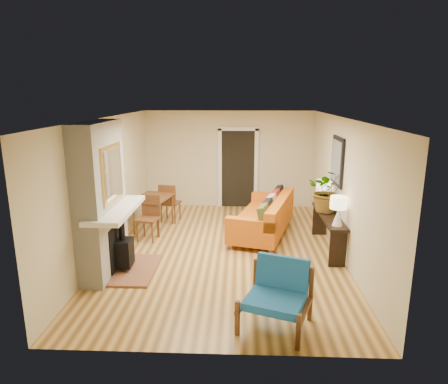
{
  "coord_description": "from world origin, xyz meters",
  "views": [
    {
      "loc": [
        0.33,
        -7.42,
        3.04
      ],
      "look_at": [
        0.0,
        0.2,
        1.15
      ],
      "focal_mm": 32.0,
      "sensor_mm": 36.0,
      "label": 1
    }
  ],
  "objects_px": {
    "console_table": "(329,222)",
    "houseplant": "(328,190)",
    "sofa": "(266,217)",
    "lamp_near": "(338,208)",
    "lamp_far": "(323,190)",
    "blue_chair": "(278,291)",
    "dining_table": "(156,203)",
    "ottoman": "(260,233)"
  },
  "relations": [
    {
      "from": "console_table",
      "to": "lamp_far",
      "type": "distance_m",
      "value": 0.84
    },
    {
      "from": "console_table",
      "to": "dining_table",
      "type": "bearing_deg",
      "value": 164.08
    },
    {
      "from": "ottoman",
      "to": "houseplant",
      "type": "bearing_deg",
      "value": -5.11
    },
    {
      "from": "blue_chair",
      "to": "dining_table",
      "type": "height_order",
      "value": "dining_table"
    },
    {
      "from": "blue_chair",
      "to": "lamp_near",
      "type": "xyz_separation_m",
      "value": [
        1.23,
        2.03,
        0.58
      ]
    },
    {
      "from": "dining_table",
      "to": "lamp_far",
      "type": "xyz_separation_m",
      "value": [
        3.65,
        -0.36,
        0.44
      ]
    },
    {
      "from": "sofa",
      "to": "lamp_far",
      "type": "bearing_deg",
      "value": -6.49
    },
    {
      "from": "ottoman",
      "to": "console_table",
      "type": "distance_m",
      "value": 1.41
    },
    {
      "from": "console_table",
      "to": "sofa",
      "type": "bearing_deg",
      "value": 145.05
    },
    {
      "from": "ottoman",
      "to": "console_table",
      "type": "relative_size",
      "value": 0.47
    },
    {
      "from": "dining_table",
      "to": "lamp_near",
      "type": "xyz_separation_m",
      "value": [
        3.65,
        -1.71,
        0.44
      ]
    },
    {
      "from": "sofa",
      "to": "lamp_near",
      "type": "relative_size",
      "value": 4.66
    },
    {
      "from": "ottoman",
      "to": "dining_table",
      "type": "xyz_separation_m",
      "value": [
        -2.32,
        0.72,
        0.41
      ]
    },
    {
      "from": "console_table",
      "to": "lamp_far",
      "type": "relative_size",
      "value": 3.43
    },
    {
      "from": "dining_table",
      "to": "console_table",
      "type": "height_order",
      "value": "dining_table"
    },
    {
      "from": "ottoman",
      "to": "console_table",
      "type": "xyz_separation_m",
      "value": [
        1.32,
        -0.32,
        0.37
      ]
    },
    {
      "from": "ottoman",
      "to": "lamp_far",
      "type": "relative_size",
      "value": 1.6
    },
    {
      "from": "lamp_near",
      "to": "sofa",
      "type": "bearing_deg",
      "value": 128.1
    },
    {
      "from": "blue_chair",
      "to": "lamp_near",
      "type": "relative_size",
      "value": 2.0
    },
    {
      "from": "console_table",
      "to": "houseplant",
      "type": "distance_m",
      "value": 0.62
    },
    {
      "from": "ottoman",
      "to": "lamp_near",
      "type": "height_order",
      "value": "lamp_near"
    },
    {
      "from": "ottoman",
      "to": "blue_chair",
      "type": "bearing_deg",
      "value": -88.26
    },
    {
      "from": "dining_table",
      "to": "sofa",
      "type": "bearing_deg",
      "value": -5.14
    },
    {
      "from": "lamp_near",
      "to": "houseplant",
      "type": "relative_size",
      "value": 0.62
    },
    {
      "from": "sofa",
      "to": "console_table",
      "type": "distance_m",
      "value": 1.44
    },
    {
      "from": "ottoman",
      "to": "lamp_near",
      "type": "relative_size",
      "value": 1.6
    },
    {
      "from": "sofa",
      "to": "ottoman",
      "type": "xyz_separation_m",
      "value": [
        -0.15,
        -0.49,
        -0.2
      ]
    },
    {
      "from": "blue_chair",
      "to": "console_table",
      "type": "bearing_deg",
      "value": 65.53
    },
    {
      "from": "console_table",
      "to": "houseplant",
      "type": "height_order",
      "value": "houseplant"
    },
    {
      "from": "ottoman",
      "to": "sofa",
      "type": "bearing_deg",
      "value": 72.9
    },
    {
      "from": "sofa",
      "to": "lamp_far",
      "type": "xyz_separation_m",
      "value": [
        1.17,
        -0.13,
        0.66
      ]
    },
    {
      "from": "sofa",
      "to": "blue_chair",
      "type": "xyz_separation_m",
      "value": [
        -0.06,
        -3.52,
        0.07
      ]
    },
    {
      "from": "lamp_far",
      "to": "houseplant",
      "type": "bearing_deg",
      "value": -91.2
    },
    {
      "from": "console_table",
      "to": "houseplant",
      "type": "relative_size",
      "value": 2.11
    },
    {
      "from": "dining_table",
      "to": "lamp_far",
      "type": "relative_size",
      "value": 3.33
    },
    {
      "from": "lamp_near",
      "to": "houseplant",
      "type": "height_order",
      "value": "houseplant"
    },
    {
      "from": "ottoman",
      "to": "lamp_far",
      "type": "bearing_deg",
      "value": 15.32
    },
    {
      "from": "blue_chair",
      "to": "lamp_near",
      "type": "distance_m",
      "value": 2.44
    },
    {
      "from": "console_table",
      "to": "blue_chair",
      "type": "bearing_deg",
      "value": -114.47
    },
    {
      "from": "lamp_near",
      "to": "lamp_far",
      "type": "bearing_deg",
      "value": 90.0
    },
    {
      "from": "houseplant",
      "to": "dining_table",
      "type": "bearing_deg",
      "value": 167.06
    },
    {
      "from": "console_table",
      "to": "lamp_far",
      "type": "bearing_deg",
      "value": 90.0
    }
  ]
}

